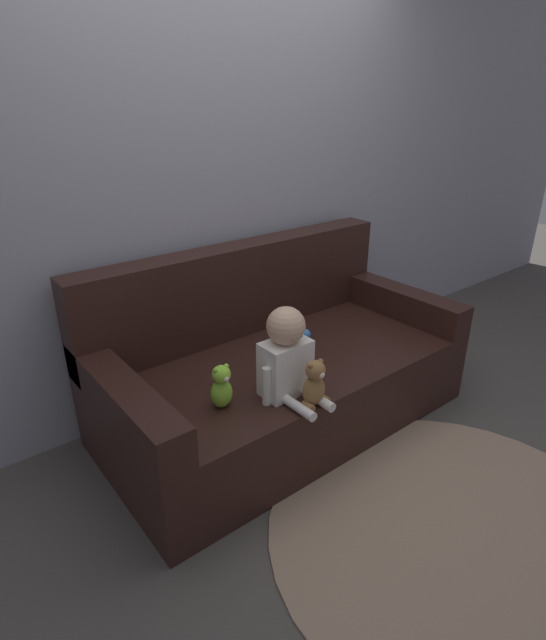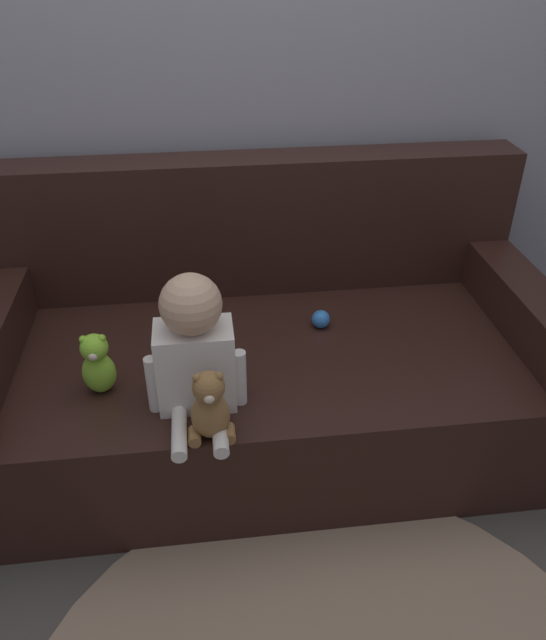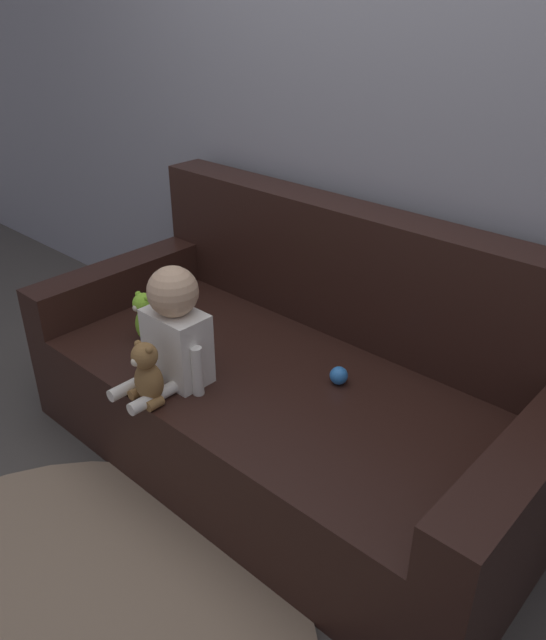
% 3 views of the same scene
% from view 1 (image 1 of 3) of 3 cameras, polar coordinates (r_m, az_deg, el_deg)
% --- Properties ---
extents(ground_plane, '(12.00, 12.00, 0.00)m').
position_cam_1_polar(ground_plane, '(2.91, 1.29, -11.17)').
color(ground_plane, '#4C4742').
extents(wall_back, '(8.00, 0.05, 2.60)m').
position_cam_1_polar(wall_back, '(2.87, -6.18, 16.33)').
color(wall_back, '#93939E').
rests_on(wall_back, ground_plane).
extents(couch, '(1.98, 0.99, 0.94)m').
position_cam_1_polar(couch, '(2.79, 0.41, -5.38)').
color(couch, black).
rests_on(couch, ground_plane).
extents(person_baby, '(0.29, 0.34, 0.43)m').
position_cam_1_polar(person_baby, '(2.26, 1.58, -4.04)').
color(person_baby, white).
rests_on(person_baby, couch).
extents(teddy_bear_brown, '(0.13, 0.10, 0.23)m').
position_cam_1_polar(teddy_bear_brown, '(2.23, 4.76, -7.35)').
color(teddy_bear_brown, olive).
rests_on(teddy_bear_brown, couch).
extents(plush_toy_side, '(0.10, 0.10, 0.21)m').
position_cam_1_polar(plush_toy_side, '(2.22, -5.90, -7.58)').
color(plush_toy_side, '#8CD133').
rests_on(plush_toy_side, couch).
extents(toy_ball, '(0.07, 0.07, 0.07)m').
position_cam_1_polar(toy_ball, '(2.84, 3.68, -1.67)').
color(toy_ball, '#337FDB').
rests_on(toy_ball, couch).
extents(floor_rug, '(1.62, 1.62, 0.01)m').
position_cam_1_polar(floor_rug, '(2.41, 20.68, -22.03)').
color(floor_rug, gray).
rests_on(floor_rug, ground_plane).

